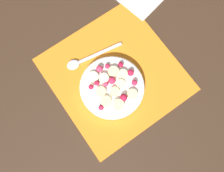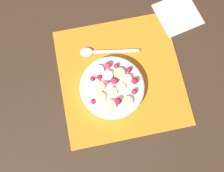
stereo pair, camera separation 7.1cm
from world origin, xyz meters
The scene contains 5 objects.
ground_plane centered at (0.00, 0.00, 0.00)m, with size 3.00×3.00×0.00m, color #382619.
placemat centered at (0.00, 0.00, 0.00)m, with size 0.37×0.37×0.01m.
fruit_bowl centered at (-0.03, 0.03, 0.02)m, with size 0.19×0.19×0.05m.
spoon centered at (0.09, 0.06, 0.01)m, with size 0.05×0.19×0.01m.
napkin centered at (0.17, -0.23, 0.00)m, with size 0.15×0.15×0.01m.
Camera 2 is at (-0.20, 0.07, 0.73)m, focal length 40.00 mm.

